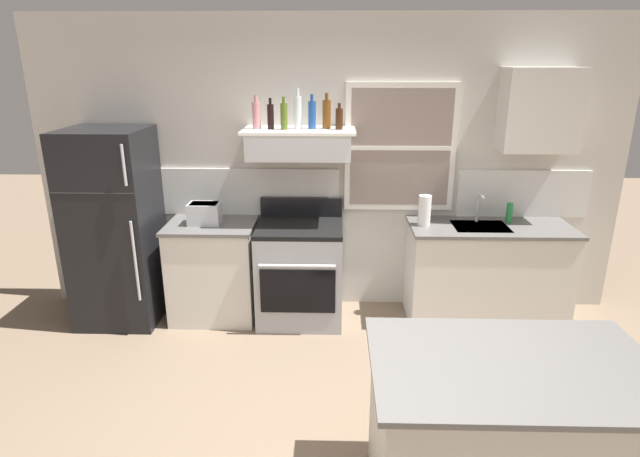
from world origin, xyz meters
TOP-DOWN VIEW (x-y plane):
  - back_wall at (0.03, 2.23)m, footprint 5.40×0.11m
  - refrigerator at (-1.90, 1.84)m, footprint 0.70×0.72m
  - counter_left_of_stove at (-1.05, 1.90)m, footprint 0.79×0.63m
  - toaster at (-1.10, 1.89)m, footprint 0.30×0.20m
  - stove_range at (-0.25, 1.86)m, footprint 0.76×0.69m
  - range_hood_shelf at (-0.25, 1.96)m, footprint 0.96×0.52m
  - bottle_rose_pink at (-0.61, 1.94)m, footprint 0.07×0.07m
  - bottle_balsamic_dark at (-0.49, 1.94)m, footprint 0.06×0.06m
  - bottle_olive_oil_square at (-0.37, 1.92)m, footprint 0.06×0.06m
  - bottle_clear_tall at (-0.26, 1.97)m, footprint 0.06×0.06m
  - bottle_blue_liqueur at (-0.14, 1.97)m, footprint 0.07×0.07m
  - bottle_amber_wine at (-0.02, 2.00)m, footprint 0.07×0.07m
  - bottle_brown_stout at (0.09, 1.93)m, footprint 0.06×0.06m
  - counter_right_with_sink at (1.45, 1.90)m, footprint 1.43×0.63m
  - sink_faucet at (1.35, 2.00)m, footprint 0.03×0.17m
  - paper_towel_roll at (0.85, 1.90)m, footprint 0.11×0.11m
  - dish_soap_bottle at (1.63, 2.00)m, footprint 0.06×0.06m
  - kitchen_island at (0.94, -0.29)m, footprint 1.40×0.90m
  - upper_cabinet_right at (1.80, 2.04)m, footprint 0.64×0.32m

SIDE VIEW (x-z plane):
  - counter_left_of_stove at x=-1.05m, z-range 0.00..0.91m
  - counter_right_with_sink at x=1.45m, z-range 0.00..0.91m
  - kitchen_island at x=0.94m, z-range 0.00..0.91m
  - stove_range at x=-0.25m, z-range -0.08..1.01m
  - refrigerator at x=-1.90m, z-range 0.00..1.76m
  - dish_soap_bottle at x=1.63m, z-range 0.91..1.09m
  - toaster at x=-1.10m, z-range 0.91..1.10m
  - paper_towel_roll at x=0.85m, z-range 0.91..1.18m
  - sink_faucet at x=1.35m, z-range 0.94..1.22m
  - back_wall at x=0.03m, z-range 0.00..2.70m
  - range_hood_shelf at x=-0.25m, z-range 1.50..1.75m
  - bottle_brown_stout at x=0.09m, z-range 1.73..1.95m
  - bottle_balsamic_dark at x=-0.49m, z-range 1.72..1.98m
  - bottle_olive_oil_square at x=-0.37m, z-range 1.72..1.99m
  - bottle_rose_pink at x=-0.61m, z-range 1.72..2.00m
  - bottle_blue_liqueur at x=-0.14m, z-range 1.72..2.01m
  - bottle_amber_wine at x=-0.02m, z-range 1.72..2.02m
  - bottle_clear_tall at x=-0.26m, z-range 1.72..2.06m
  - upper_cabinet_right at x=1.80m, z-range 1.55..2.25m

